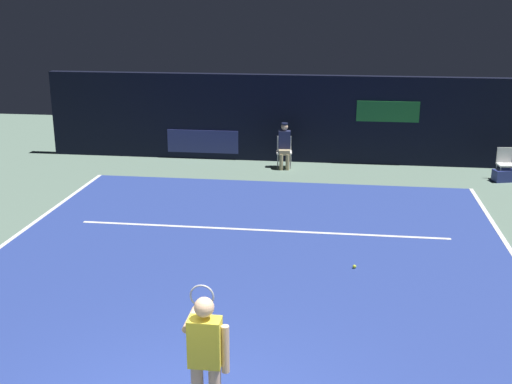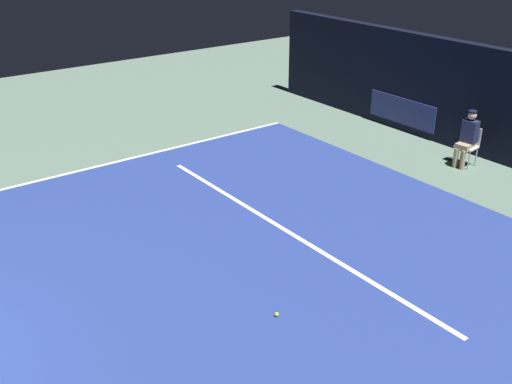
{
  "view_description": "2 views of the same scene",
  "coord_description": "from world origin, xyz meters",
  "views": [
    {
      "loc": [
        1.64,
        -5.95,
        4.8
      ],
      "look_at": [
        -0.01,
        6.3,
        1.06
      ],
      "focal_mm": 45.43,
      "sensor_mm": 36.0,
      "label": 1
    },
    {
      "loc": [
        7.64,
        0.57,
        5.4
      ],
      "look_at": [
        0.13,
        6.17,
        1.07
      ],
      "focal_mm": 42.6,
      "sensor_mm": 36.0,
      "label": 2
    }
  ],
  "objects": [
    {
      "name": "ground_plane",
      "position": [
        0.0,
        4.89,
        0.0
      ],
      "size": [
        29.85,
        29.85,
        0.0
      ],
      "primitive_type": "plane",
      "color": "slate"
    },
    {
      "name": "court_surface",
      "position": [
        0.0,
        4.89,
        0.01
      ],
      "size": [
        10.16,
        11.78,
        0.01
      ],
      "primitive_type": "cube",
      "color": "navy",
      "rests_on": "ground"
    },
    {
      "name": "line_sideline_right",
      "position": [
        -5.03,
        4.89,
        0.01
      ],
      "size": [
        0.1,
        11.78,
        0.01
      ],
      "primitive_type": "cube",
      "color": "white",
      "rests_on": "court_surface"
    },
    {
      "name": "line_service",
      "position": [
        0.0,
        6.95,
        0.01
      ],
      "size": [
        7.92,
        0.1,
        0.01
      ],
      "primitive_type": "cube",
      "color": "white",
      "rests_on": "court_surface"
    },
    {
      "name": "back_wall",
      "position": [
        -0.0,
        13.23,
        1.3
      ],
      "size": [
        14.72,
        0.33,
        2.6
      ],
      "color": "black",
      "rests_on": "ground"
    },
    {
      "name": "line_judge_on_chair",
      "position": [
        0.0,
        12.32,
        0.69
      ],
      "size": [
        0.48,
        0.56,
        1.32
      ],
      "color": "white",
      "rests_on": "ground"
    },
    {
      "name": "tennis_ball",
      "position": [
        1.97,
        5.18,
        0.05
      ],
      "size": [
        0.07,
        0.07,
        0.07
      ],
      "primitive_type": "sphere",
      "color": "#CCE033",
      "rests_on": "court_surface"
    }
  ]
}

